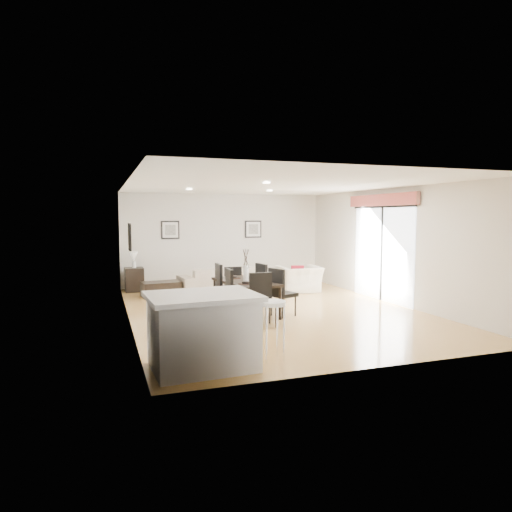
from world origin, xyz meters
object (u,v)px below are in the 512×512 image
object	(u,v)px
coffee_table	(161,289)
side_table	(134,280)
dining_chair_foot	(232,283)
dining_table	(246,284)
dining_chair_wfar	(214,285)
bar_stool	(272,309)
dining_chair_head	(263,296)
kitchen_island	(203,331)
dining_chair_wnear	(224,292)
sofa	(222,279)
dining_chair_enear	(280,290)
dining_chair_efar	(266,283)
armchair	(299,279)

from	to	relation	value
coffee_table	side_table	size ratio (longest dim) A/B	1.47
dining_chair_foot	dining_table	bearing A→B (deg)	91.67
dining_chair_wfar	bar_stool	bearing A→B (deg)	0.83
dining_chair_head	kitchen_island	size ratio (longest dim) A/B	0.65
dining_chair_wnear	dining_chair_foot	bearing A→B (deg)	160.83
kitchen_island	bar_stool	distance (m)	1.02
sofa	dining_chair_wnear	distance (m)	3.46
dining_chair_foot	kitchen_island	size ratio (longest dim) A/B	0.60
dining_chair_enear	dining_chair_efar	bearing A→B (deg)	-20.18
dining_chair_enear	dining_chair_efar	size ratio (longest dim) A/B	0.99
dining_chair_enear	bar_stool	size ratio (longest dim) A/B	1.17
dining_chair_efar	kitchen_island	bearing A→B (deg)	137.88
side_table	bar_stool	size ratio (longest dim) A/B	0.76
dining_chair_wnear	bar_stool	world-z (taller)	dining_chair_wnear
dining_chair_wfar	armchair	bearing A→B (deg)	123.27
dining_chair_wnear	dining_chair_foot	xyz separation A→B (m)	(0.58, 1.47, -0.07)
dining_chair_enear	bar_stool	xyz separation A→B (m)	(-1.17, -2.60, 0.18)
sofa	side_table	bearing A→B (deg)	-25.19
dining_chair_wfar	dining_chair_enear	world-z (taller)	dining_chair_wfar
dining_chair_foot	dining_chair_efar	bearing A→B (deg)	134.26
dining_chair_wnear	armchair	bearing A→B (deg)	135.72
dining_table	coffee_table	xyz separation A→B (m)	(-1.41, 2.69, -0.44)
dining_chair_foot	dining_chair_wfar	bearing A→B (deg)	48.59
armchair	dining_chair_enear	size ratio (longest dim) A/B	1.07
armchair	dining_chair_efar	bearing A→B (deg)	50.15
sofa	dining_chair_wfar	bearing A→B (deg)	66.26
sofa	dining_table	xyz separation A→B (m)	(-0.25, -2.93, 0.29)
dining_chair_wnear	dining_table	bearing A→B (deg)	128.43
sofa	side_table	xyz separation A→B (m)	(-2.25, 0.81, -0.01)
dining_chair_efar	bar_stool	distance (m)	3.65
dining_table	dining_chair_foot	xyz separation A→B (m)	(-0.00, 1.05, -0.13)
dining_chair_enear	dining_chair_foot	bearing A→B (deg)	1.17
dining_chair_enear	dining_chair_foot	distance (m)	1.61
dining_chair_efar	bar_stool	xyz separation A→B (m)	(-1.17, -3.45, 0.17)
dining_chair_efar	side_table	world-z (taller)	dining_chair_efar
sofa	dining_chair_efar	bearing A→B (deg)	92.33
side_table	dining_chair_efar	bearing A→B (deg)	-52.19
dining_chair_head	dining_chair_wfar	bearing A→B (deg)	111.73
bar_stool	sofa	bearing A→B (deg)	82.11
dining_chair_enear	dining_chair_head	world-z (taller)	dining_chair_enear
armchair	dining_chair_enear	distance (m)	3.13
side_table	bar_stool	world-z (taller)	bar_stool
dining_chair_wfar	dining_chair_enear	xyz separation A→B (m)	(1.18, -0.87, -0.02)
dining_chair_wfar	dining_table	bearing A→B (deg)	55.00
dining_chair_wnear	dining_chair_enear	world-z (taller)	dining_chair_wnear
dining_chair_head	sofa	bearing A→B (deg)	86.25
sofa	dining_chair_enear	distance (m)	3.40
dining_chair_wfar	dining_chair_head	bearing A→B (deg)	22.54
sofa	dining_chair_head	world-z (taller)	dining_chair_head
dining_chair_head	bar_stool	distance (m)	2.10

